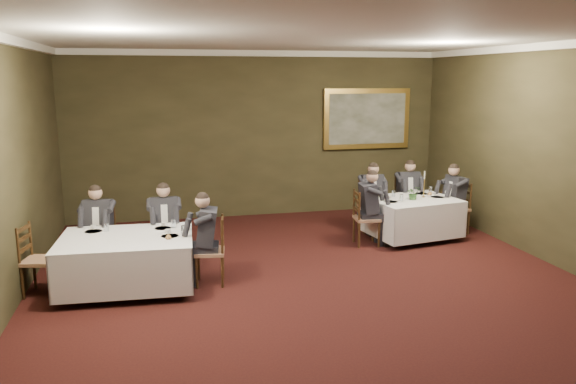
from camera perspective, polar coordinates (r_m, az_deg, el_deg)
name	(u,v)px	position (r m, az deg, el deg)	size (l,w,h in m)	color
ground	(326,302)	(7.70, 3.87, -11.05)	(10.00, 10.00, 0.00)	black
ceiling	(330,32)	(7.13, 4.26, 15.88)	(8.00, 10.00, 0.10)	silver
back_wall	(258,135)	(12.04, -3.09, 5.81)	(8.00, 0.10, 3.50)	#2E2917
crown_molding	(330,37)	(7.13, 4.26, 15.40)	(8.00, 10.00, 0.12)	white
table_main	(412,215)	(10.65, 12.52, -2.33)	(1.73, 1.43, 0.67)	black
table_second	(127,258)	(8.30, -16.03, -6.49)	(1.92, 1.51, 0.67)	black
chair_main_backleft	(370,216)	(11.12, 8.37, -2.46)	(0.46, 0.44, 1.00)	#966B4C
diner_main_backleft	(371,205)	(11.05, 8.42, -1.33)	(0.43, 0.50, 1.35)	black
chair_main_backright	(406,212)	(11.56, 11.93, -2.05)	(0.47, 0.45, 1.00)	#966B4C
diner_main_backright	(407,202)	(11.50, 12.00, -0.95)	(0.44, 0.50, 1.35)	black
chair_main_endleft	(366,229)	(10.17, 7.90, -3.78)	(0.46, 0.48, 1.00)	#966B4C
diner_main_endleft	(367,217)	(10.12, 8.00, -2.53)	(0.52, 0.45, 1.35)	black
chair_main_endright	(455,219)	(11.27, 16.61, -2.64)	(0.46, 0.48, 1.00)	#966B4C
diner_main_endright	(455,207)	(11.21, 16.63, -1.51)	(0.52, 0.45, 1.35)	black
chair_sec_backleft	(101,251)	(9.31, -18.44, -5.73)	(0.51, 0.50, 1.00)	#966B4C
diner_sec_backleft	(100,237)	(9.24, -18.55, -4.40)	(0.48, 0.55, 1.35)	black
chair_sec_backright	(166,248)	(9.22, -12.31, -5.57)	(0.44, 0.42, 1.00)	#966B4C
diner_sec_backright	(165,234)	(9.14, -12.37, -4.22)	(0.42, 0.48, 1.35)	black
chair_sec_endright	(211,265)	(8.31, -7.85, -7.33)	(0.48, 0.49, 1.00)	#966B4C
diner_sec_endright	(210,250)	(8.24, -7.97, -5.83)	(0.53, 0.46, 1.35)	black
chair_sec_endleft	(40,274)	(8.56, -23.84, -7.67)	(0.51, 0.52, 1.00)	#966B4C
centerpiece	(413,192)	(10.49, 12.61, -0.05)	(0.23, 0.20, 0.26)	#2D5926
candlestick	(424,187)	(10.73, 13.65, 0.47)	(0.07, 0.07, 0.50)	gold
place_setting_table_main	(386,195)	(10.65, 9.95, -0.30)	(0.33, 0.31, 0.14)	white
place_setting_table_second	(97,228)	(8.66, -18.83, -3.53)	(0.33, 0.31, 0.14)	white
painting	(367,119)	(12.61, 8.01, 7.38)	(1.98, 0.09, 1.32)	tan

